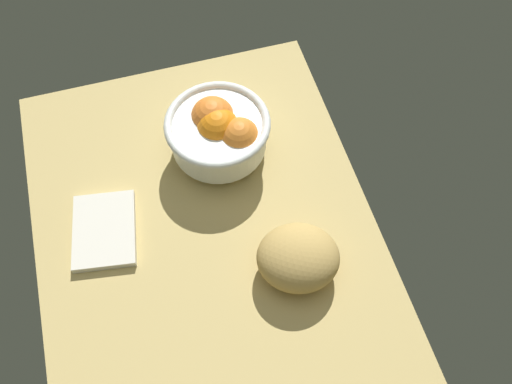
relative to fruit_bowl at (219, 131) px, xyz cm
name	(u,v)px	position (x,y,z in cm)	size (l,w,h in cm)	color
ground_plane	(207,235)	(-16.56, 6.97, -7.75)	(80.57, 60.59, 3.00)	tan
fruit_bowl	(219,131)	(0.00, 0.00, 0.00)	(19.71, 19.71, 11.46)	white
bread_loaf	(298,258)	(-27.61, -6.58, -2.01)	(14.10, 12.54, 8.48)	tan
napkin_folded	(104,230)	(-11.61, 24.57, -5.48)	(14.74, 11.03, 1.54)	silver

